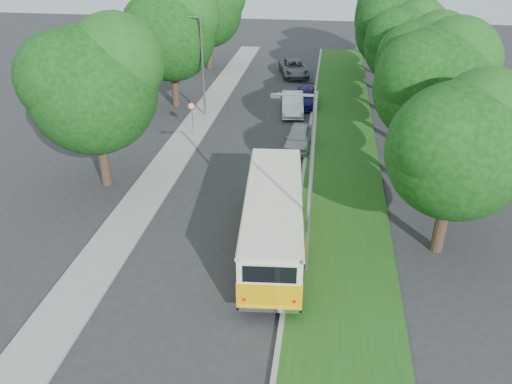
# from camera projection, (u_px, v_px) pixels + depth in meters

# --- Properties ---
(ground) EXTENTS (120.00, 120.00, 0.00)m
(ground) POSITION_uv_depth(u_px,v_px,m) (220.00, 232.00, 24.33)
(ground) COLOR #2B2B2E
(ground) RESTS_ON ground
(curb) EXTENTS (0.20, 70.00, 0.15)m
(curb) POSITION_uv_depth(u_px,v_px,m) (301.00, 188.00, 28.17)
(curb) COLOR gray
(curb) RESTS_ON ground
(grass_verge) EXTENTS (4.50, 70.00, 0.13)m
(grass_verge) POSITION_uv_depth(u_px,v_px,m) (343.00, 191.00, 27.88)
(grass_verge) COLOR #264D14
(grass_verge) RESTS_ON ground
(sidewalk) EXTENTS (2.20, 70.00, 0.12)m
(sidewalk) POSITION_uv_depth(u_px,v_px,m) (158.00, 178.00, 29.26)
(sidewalk) COLOR gray
(sidewalk) RESTS_ON ground
(treeline) EXTENTS (24.27, 41.91, 9.46)m
(treeline) POSITION_uv_depth(u_px,v_px,m) (310.00, 36.00, 36.72)
(treeline) COLOR #332319
(treeline) RESTS_ON ground
(lamppost_near) EXTENTS (1.71, 0.16, 8.00)m
(lamppost_near) POSITION_uv_depth(u_px,v_px,m) (308.00, 182.00, 19.53)
(lamppost_near) COLOR gray
(lamppost_near) RESTS_ON ground
(lamppost_far) EXTENTS (1.71, 0.16, 7.50)m
(lamppost_far) POSITION_uv_depth(u_px,v_px,m) (201.00, 63.00, 36.86)
(lamppost_far) COLOR gray
(lamppost_far) RESTS_ON ground
(warning_sign) EXTENTS (0.56, 0.10, 2.50)m
(warning_sign) POSITION_uv_depth(u_px,v_px,m) (192.00, 112.00, 34.49)
(warning_sign) COLOR gray
(warning_sign) RESTS_ON ground
(vintage_bus) EXTENTS (3.40, 10.06, 2.93)m
(vintage_bus) POSITION_uv_depth(u_px,v_px,m) (273.00, 221.00, 22.47)
(vintage_bus) COLOR #FDBA07
(vintage_bus) RESTS_ON ground
(car_silver) EXTENTS (1.83, 4.17, 1.40)m
(car_silver) POSITION_uv_depth(u_px,v_px,m) (298.00, 138.00, 33.11)
(car_silver) COLOR #AFAFB4
(car_silver) RESTS_ON ground
(car_white) EXTENTS (2.09, 4.79, 1.53)m
(car_white) POSITION_uv_depth(u_px,v_px,m) (292.00, 104.00, 39.07)
(car_white) COLOR white
(car_white) RESTS_ON ground
(car_blue) EXTENTS (2.14, 4.56, 1.29)m
(car_blue) POSITION_uv_depth(u_px,v_px,m) (306.00, 97.00, 40.83)
(car_blue) COLOR #141354
(car_blue) RESTS_ON ground
(car_grey) EXTENTS (3.57, 5.74, 1.48)m
(car_grey) POSITION_uv_depth(u_px,v_px,m) (294.00, 68.00, 48.64)
(car_grey) COLOR #5B5F63
(car_grey) RESTS_ON ground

